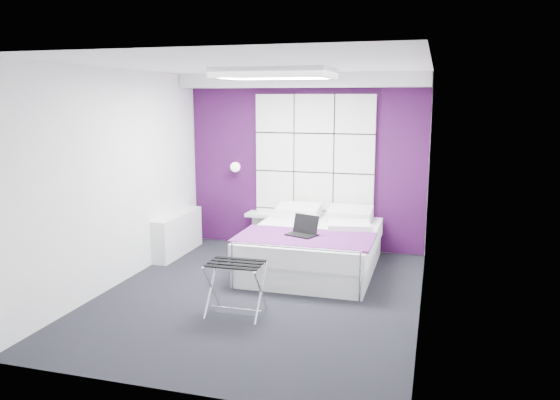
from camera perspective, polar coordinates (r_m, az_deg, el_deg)
name	(u,v)px	position (r m, az deg, el deg)	size (l,w,h in m)	color
floor	(260,295)	(6.44, -2.09, -9.89)	(4.40, 4.40, 0.00)	black
ceiling	(259,65)	(6.04, -2.26, 13.89)	(4.40, 4.40, 0.00)	white
wall_back	(305,163)	(8.20, 2.64, 3.92)	(3.60, 3.60, 0.00)	silver
wall_left	(118,178)	(6.88, -16.58, 2.19)	(4.40, 4.40, 0.00)	silver
wall_right	(426,192)	(5.81, 14.96, 0.79)	(4.40, 4.40, 0.00)	silver
accent_wall	(305,163)	(8.19, 2.63, 3.91)	(3.58, 0.02, 2.58)	#360D39
soffit	(302,80)	(7.91, 2.29, 12.38)	(3.58, 0.50, 0.20)	silver
headboard	(314,172)	(8.13, 3.57, 2.92)	(1.80, 0.08, 2.30)	white
skylight	(274,73)	(6.61, -0.58, 13.18)	(1.36, 0.86, 0.12)	white
wall_lamp	(236,167)	(8.39, -4.59, 3.49)	(0.15, 0.15, 0.15)	white
radiator	(178,234)	(8.12, -10.63, -3.50)	(0.22, 1.20, 0.60)	silver
bed	(313,247)	(7.28, 3.51, -4.96)	(1.68, 2.03, 0.71)	silver
nightstand	(261,214)	(8.34, -2.02, -1.48)	(0.42, 0.32, 0.05)	silver
luggage_rack	(236,289)	(5.82, -4.64, -9.21)	(0.57, 0.42, 0.56)	silver
laptop	(303,230)	(6.82, 2.37, -3.16)	(0.35, 0.25, 0.25)	black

